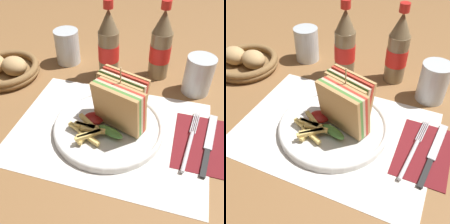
# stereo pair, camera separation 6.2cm
# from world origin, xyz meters

# --- Properties ---
(ground_plane) EXTENTS (4.00, 4.00, 0.00)m
(ground_plane) POSITION_xyz_m (0.00, 0.00, 0.00)
(ground_plane) COLOR olive
(placemat) EXTENTS (0.46, 0.33, 0.00)m
(placemat) POSITION_xyz_m (0.01, -0.03, 0.00)
(placemat) COLOR silver
(placemat) RESTS_ON ground_plane
(plate_main) EXTENTS (0.26, 0.26, 0.02)m
(plate_main) POSITION_xyz_m (0.00, -0.02, 0.01)
(plate_main) COLOR white
(plate_main) RESTS_ON ground_plane
(club_sandwich) EXTENTS (0.13, 0.13, 0.15)m
(club_sandwich) POSITION_xyz_m (0.02, -0.01, 0.08)
(club_sandwich) COLOR tan
(club_sandwich) RESTS_ON plate_main
(fries_pile) EXTENTS (0.09, 0.08, 0.02)m
(fries_pile) POSITION_xyz_m (-0.04, -0.07, 0.03)
(fries_pile) COLOR #E5C166
(fries_pile) RESTS_ON plate_main
(ketchup_blob) EXTENTS (0.05, 0.04, 0.02)m
(ketchup_blob) POSITION_xyz_m (-0.04, -0.02, 0.03)
(ketchup_blob) COLOR maroon
(ketchup_blob) RESTS_ON plate_main
(napkin) EXTENTS (0.12, 0.18, 0.00)m
(napkin) POSITION_xyz_m (0.21, -0.01, 0.00)
(napkin) COLOR maroon
(napkin) RESTS_ON ground_plane
(fork) EXTENTS (0.04, 0.20, 0.01)m
(fork) POSITION_xyz_m (0.19, -0.03, 0.01)
(fork) COLOR silver
(fork) RESTS_ON napkin
(knife) EXTENTS (0.04, 0.20, 0.00)m
(knife) POSITION_xyz_m (0.23, -0.01, 0.01)
(knife) COLOR black
(knife) RESTS_ON napkin
(coke_bottle_near) EXTENTS (0.06, 0.06, 0.23)m
(coke_bottle_near) POSITION_xyz_m (-0.07, 0.21, 0.10)
(coke_bottle_near) COLOR #7A6647
(coke_bottle_near) RESTS_ON ground_plane
(coke_bottle_far) EXTENTS (0.06, 0.06, 0.23)m
(coke_bottle_far) POSITION_xyz_m (0.08, 0.24, 0.10)
(coke_bottle_far) COLOR #7A6647
(coke_bottle_far) RESTS_ON ground_plane
(glass_near) EXTENTS (0.08, 0.08, 0.11)m
(glass_near) POSITION_xyz_m (0.19, 0.19, 0.05)
(glass_near) COLOR silver
(glass_near) RESTS_ON ground_plane
(glass_far) EXTENTS (0.08, 0.08, 0.11)m
(glass_far) POSITION_xyz_m (-0.22, 0.24, 0.05)
(glass_far) COLOR silver
(glass_far) RESTS_ON ground_plane
(bread_basket) EXTENTS (0.20, 0.20, 0.07)m
(bread_basket) POSITION_xyz_m (-0.37, 0.11, 0.02)
(bread_basket) COLOR olive
(bread_basket) RESTS_ON ground_plane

